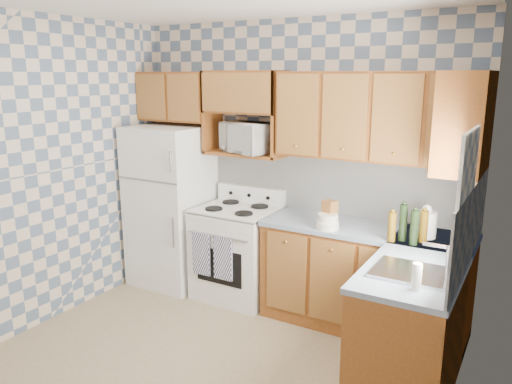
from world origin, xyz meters
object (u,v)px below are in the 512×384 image
at_px(stove_body, 237,253).
at_px(microwave, 249,138).
at_px(refrigerator, 171,206).
at_px(electric_kettle, 426,225).

relative_size(stove_body, microwave, 1.71).
relative_size(refrigerator, stove_body, 1.87).
relative_size(refrigerator, electric_kettle, 8.03).
bearing_deg(microwave, stove_body, -86.07).
xyz_separation_m(refrigerator, electric_kettle, (2.59, 0.03, 0.18)).
bearing_deg(electric_kettle, refrigerator, -179.39).
distance_m(stove_body, microwave, 1.16).
height_order(refrigerator, stove_body, refrigerator).
height_order(refrigerator, electric_kettle, refrigerator).
height_order(refrigerator, microwave, microwave).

